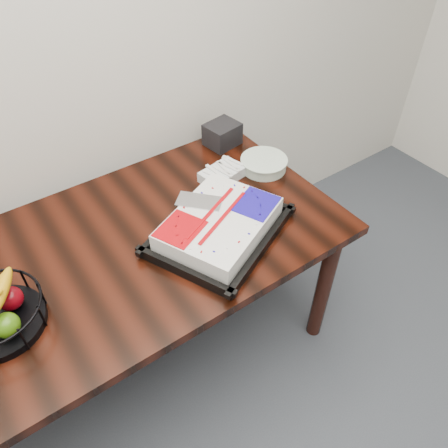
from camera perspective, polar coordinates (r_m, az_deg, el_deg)
table at (r=1.70m, az=-14.68°, el=-5.91°), size 1.80×0.90×0.75m
cake_tray at (r=1.62m, az=-0.62°, el=-0.26°), size 0.60×0.55×0.10m
plate_stack at (r=1.97m, az=5.22°, el=7.84°), size 0.21×0.21×0.05m
fork_bag at (r=1.90m, az=-0.25°, el=6.59°), size 0.20×0.15×0.05m
napkin_box at (r=2.11m, az=-0.22°, el=11.64°), size 0.17×0.15×0.11m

